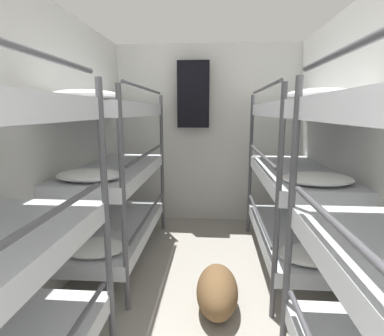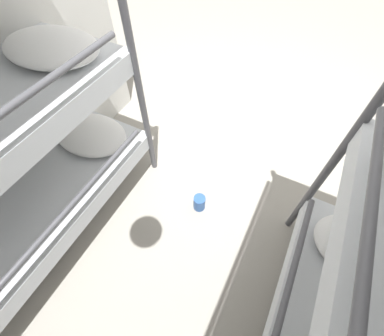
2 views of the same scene
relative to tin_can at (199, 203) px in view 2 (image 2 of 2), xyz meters
name	(u,v)px [view 2 (image 2 of 2)]	position (x,y,z in m)	size (l,w,h in m)	color
ground_plane	(241,145)	(-0.07, -0.75, -0.07)	(20.00, 20.00, 0.00)	gray
tin_can	(199,203)	(0.00, 0.00, 0.00)	(0.09, 0.09, 0.13)	#2D569E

